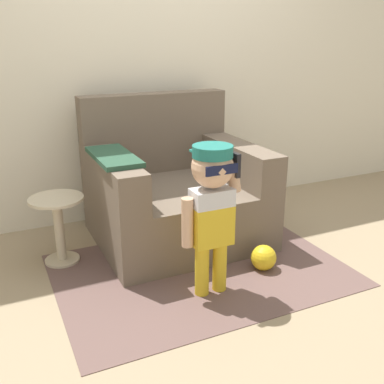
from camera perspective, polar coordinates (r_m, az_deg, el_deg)
ground_plane at (r=3.24m, az=0.33°, el=-6.28°), size 10.00×10.00×0.00m
wall_back at (r=3.62m, az=-4.99°, el=17.64°), size 10.00×0.05×2.60m
armchair at (r=3.22m, az=-2.39°, el=-0.08°), size 1.14×1.01×1.00m
person_child at (r=2.40m, az=2.51°, el=-0.74°), size 0.35×0.26×0.86m
side_table at (r=2.98m, az=-16.58°, el=-3.83°), size 0.34×0.34×0.44m
rug at (r=2.87m, az=1.09°, el=-9.83°), size 1.76×1.24×0.01m
toy_ball at (r=2.88m, az=9.08°, el=-8.23°), size 0.16×0.16×0.16m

